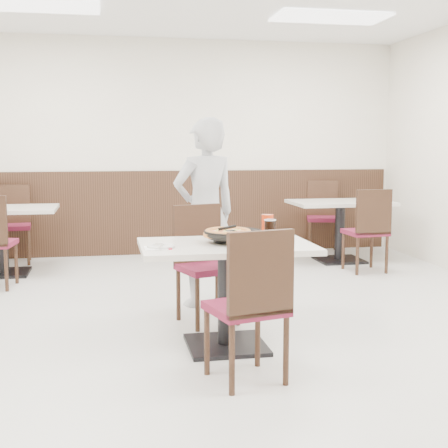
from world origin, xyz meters
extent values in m
plane|color=beige|center=(0.00, 0.00, 0.00)|extent=(7.00, 7.00, 0.00)
cube|color=silver|center=(0.00, 3.50, 1.40)|extent=(6.00, 0.04, 2.80)
cube|color=black|center=(0.00, 3.48, 0.55)|extent=(5.90, 0.03, 1.10)
cube|color=white|center=(-1.50, 1.80, 2.78)|extent=(1.20, 0.60, 0.02)
cube|color=white|center=(1.50, 1.80, 2.78)|extent=(1.20, 0.60, 0.02)
cylinder|color=black|center=(-0.09, -0.42, 0.77)|extent=(0.12, 0.12, 0.04)
cylinder|color=black|center=(-0.01, -0.45, 0.79)|extent=(0.40, 0.40, 0.01)
cylinder|color=#CC7C34|center=(-0.05, -0.44, 0.81)|extent=(0.39, 0.39, 0.02)
cube|color=silver|center=(-0.04, -0.50, 0.84)|extent=(0.07, 0.09, 0.00)
cube|color=white|center=(-0.55, -0.57, 0.75)|extent=(0.18, 0.18, 0.00)
cylinder|color=silver|center=(-0.53, -0.56, 0.76)|extent=(0.21, 0.21, 0.01)
cube|color=silver|center=(-0.53, -0.61, 0.77)|extent=(0.06, 0.14, 0.00)
cylinder|color=black|center=(0.30, -0.27, 0.81)|extent=(0.09, 0.09, 0.13)
cylinder|color=#BC2907|center=(0.32, -0.14, 0.83)|extent=(0.10, 0.10, 0.16)
imported|color=#AFB1B4|center=(-0.02, 0.75, 0.84)|extent=(0.71, 0.58, 1.67)
camera|label=1|loc=(-0.89, -4.70, 1.44)|focal=50.00mm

